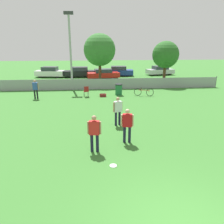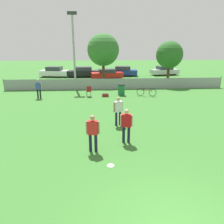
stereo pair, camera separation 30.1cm
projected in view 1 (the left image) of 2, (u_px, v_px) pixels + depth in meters
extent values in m
cube|color=gray|center=(113.00, 84.00, 22.43)|extent=(22.35, 0.03, 1.10)
cylinder|color=slate|center=(0.00, 85.00, 21.40)|extent=(0.07, 0.07, 1.21)
cylinder|color=slate|center=(216.00, 82.00, 23.42)|extent=(0.07, 0.07, 1.21)
cylinder|color=#9E9EA3|center=(71.00, 54.00, 21.73)|extent=(0.20, 0.20, 7.08)
cube|color=#333338|center=(68.00, 13.00, 20.62)|extent=(0.90, 0.36, 0.28)
cylinder|color=#4C331E|center=(100.00, 73.00, 25.29)|extent=(0.32, 0.32, 2.50)
sphere|color=#33702D|center=(100.00, 50.00, 24.52)|extent=(3.58, 3.58, 3.58)
cylinder|color=#4C331E|center=(164.00, 75.00, 24.72)|extent=(0.32, 0.32, 2.25)
sphere|color=#286023|center=(166.00, 55.00, 24.05)|extent=(2.92, 2.92, 2.92)
cylinder|color=#191933|center=(116.00, 119.00, 12.40)|extent=(0.13, 0.13, 0.80)
cylinder|color=#191933|center=(119.00, 118.00, 12.51)|extent=(0.13, 0.13, 0.80)
cube|color=silver|center=(118.00, 107.00, 12.25)|extent=(0.48, 0.37, 0.60)
sphere|color=tan|center=(118.00, 99.00, 12.12)|extent=(0.21, 0.21, 0.21)
cylinder|color=tan|center=(114.00, 107.00, 12.13)|extent=(0.08, 0.08, 0.55)
cylinder|color=tan|center=(122.00, 106.00, 12.36)|extent=(0.08, 0.08, 0.55)
cylinder|color=#191933|center=(92.00, 143.00, 9.36)|extent=(0.13, 0.13, 0.80)
cylinder|color=#191933|center=(97.00, 143.00, 9.35)|extent=(0.13, 0.13, 0.80)
cube|color=red|center=(94.00, 128.00, 9.14)|extent=(0.46, 0.28, 0.60)
sphere|color=tan|center=(94.00, 118.00, 9.02)|extent=(0.21, 0.21, 0.21)
cylinder|color=tan|center=(88.00, 128.00, 9.16)|extent=(0.08, 0.08, 0.55)
cylinder|color=tan|center=(100.00, 128.00, 9.14)|extent=(0.08, 0.08, 0.55)
cylinder|color=#191933|center=(124.00, 134.00, 10.25)|extent=(0.13, 0.13, 0.80)
cylinder|color=#191933|center=(130.00, 134.00, 10.23)|extent=(0.13, 0.13, 0.80)
cube|color=#B21419|center=(127.00, 120.00, 10.03)|extent=(0.47, 0.29, 0.60)
sphere|color=#D8AD8C|center=(128.00, 111.00, 9.90)|extent=(0.21, 0.21, 0.21)
cylinder|color=#D8AD8C|center=(122.00, 120.00, 10.05)|extent=(0.08, 0.08, 0.55)
cylinder|color=#D8AD8C|center=(133.00, 121.00, 10.01)|extent=(0.08, 0.08, 0.55)
cylinder|color=black|center=(37.00, 94.00, 18.51)|extent=(0.13, 0.13, 0.78)
cylinder|color=black|center=(35.00, 94.00, 18.52)|extent=(0.13, 0.13, 0.78)
cube|color=#2D4C9E|center=(35.00, 86.00, 18.31)|extent=(0.44, 0.28, 0.60)
sphere|color=tan|center=(35.00, 81.00, 18.18)|extent=(0.21, 0.21, 0.21)
cylinder|color=tan|center=(38.00, 86.00, 18.30)|extent=(0.08, 0.08, 0.55)
cylinder|color=tan|center=(32.00, 86.00, 18.33)|extent=(0.08, 0.08, 0.55)
cylinder|color=white|center=(113.00, 166.00, 8.33)|extent=(0.28, 0.28, 0.03)
torus|color=white|center=(113.00, 166.00, 8.33)|extent=(0.28, 0.28, 0.03)
cylinder|color=#333338|center=(88.00, 93.00, 19.57)|extent=(0.02, 0.02, 0.44)
cylinder|color=#333338|center=(84.00, 94.00, 19.47)|extent=(0.02, 0.02, 0.44)
cylinder|color=#333338|center=(89.00, 94.00, 19.25)|extent=(0.02, 0.02, 0.44)
cylinder|color=#333338|center=(85.00, 95.00, 19.14)|extent=(0.02, 0.02, 0.44)
cube|color=maroon|center=(86.00, 91.00, 19.29)|extent=(0.48, 0.48, 0.03)
cube|color=maroon|center=(86.00, 89.00, 19.04)|extent=(0.40, 0.12, 0.46)
torus|color=black|center=(138.00, 92.00, 19.65)|extent=(0.66, 0.22, 0.67)
torus|color=black|center=(150.00, 92.00, 19.48)|extent=(0.66, 0.22, 0.67)
cylinder|color=#A51E19|center=(144.00, 90.00, 19.51)|extent=(0.97, 0.29, 0.04)
cylinder|color=#A51E19|center=(141.00, 90.00, 19.55)|extent=(0.03, 0.03, 0.35)
cylinder|color=#A51E19|center=(149.00, 90.00, 19.44)|extent=(0.03, 0.03, 0.31)
cube|color=black|center=(141.00, 88.00, 19.49)|extent=(0.17, 0.10, 0.04)
cylinder|color=black|center=(149.00, 89.00, 19.40)|extent=(0.14, 0.43, 0.03)
cylinder|color=#1E6638|center=(119.00, 90.00, 19.87)|extent=(0.61, 0.61, 0.93)
cylinder|color=black|center=(119.00, 84.00, 19.72)|extent=(0.64, 0.64, 0.08)
cube|color=maroon|center=(103.00, 95.00, 19.30)|extent=(0.57, 0.31, 0.26)
cube|color=black|center=(103.00, 94.00, 19.26)|extent=(0.48, 0.04, 0.02)
cylinder|color=black|center=(60.00, 74.00, 31.36)|extent=(0.65, 0.27, 0.63)
cylinder|color=black|center=(57.00, 76.00, 29.97)|extent=(0.65, 0.27, 0.63)
cylinder|color=black|center=(44.00, 74.00, 31.47)|extent=(0.65, 0.27, 0.63)
cylinder|color=black|center=(40.00, 76.00, 30.09)|extent=(0.65, 0.27, 0.63)
cube|color=white|center=(50.00, 73.00, 30.65)|extent=(4.15, 2.22, 0.71)
cube|color=#2D333D|center=(50.00, 69.00, 30.47)|extent=(2.24, 1.75, 0.54)
cylinder|color=black|center=(89.00, 74.00, 31.64)|extent=(0.65, 0.19, 0.65)
cylinder|color=black|center=(89.00, 75.00, 30.26)|extent=(0.65, 0.19, 0.65)
cylinder|color=black|center=(71.00, 74.00, 31.36)|extent=(0.65, 0.19, 0.65)
cylinder|color=black|center=(70.00, 76.00, 29.98)|extent=(0.65, 0.19, 0.65)
cube|color=black|center=(80.00, 73.00, 30.74)|extent=(4.31, 1.75, 0.69)
cube|color=#2D333D|center=(80.00, 69.00, 30.56)|extent=(2.25, 1.52, 0.52)
cylinder|color=black|center=(112.00, 75.00, 30.23)|extent=(0.64, 0.26, 0.63)
cylinder|color=black|center=(114.00, 77.00, 28.90)|extent=(0.64, 0.26, 0.63)
cylinder|color=black|center=(93.00, 76.00, 29.69)|extent=(0.64, 0.26, 0.63)
cylinder|color=black|center=(94.00, 77.00, 28.35)|extent=(0.64, 0.26, 0.63)
cube|color=red|center=(103.00, 75.00, 29.23)|extent=(4.40, 2.17, 0.63)
cube|color=#2D333D|center=(103.00, 71.00, 29.07)|extent=(2.36, 1.72, 0.47)
cylinder|color=black|center=(127.00, 73.00, 32.63)|extent=(0.62, 0.24, 0.61)
cylinder|color=black|center=(128.00, 74.00, 31.22)|extent=(0.62, 0.24, 0.61)
cylinder|color=black|center=(110.00, 73.00, 32.63)|extent=(0.62, 0.24, 0.61)
cylinder|color=black|center=(110.00, 74.00, 31.23)|extent=(0.62, 0.24, 0.61)
cube|color=navy|center=(119.00, 72.00, 31.86)|extent=(4.30, 2.09, 0.70)
cube|color=#2D333D|center=(119.00, 68.00, 31.68)|extent=(2.30, 1.70, 0.53)
cylinder|color=black|center=(165.00, 72.00, 34.05)|extent=(0.65, 0.30, 0.62)
cylinder|color=black|center=(170.00, 73.00, 32.69)|extent=(0.65, 0.30, 0.62)
cylinder|color=black|center=(150.00, 72.00, 33.35)|extent=(0.65, 0.30, 0.62)
cylinder|color=black|center=(155.00, 74.00, 31.98)|extent=(0.65, 0.30, 0.62)
cube|color=#B7B7BC|center=(160.00, 71.00, 32.95)|extent=(4.33, 2.49, 0.65)
cube|color=#2D333D|center=(160.00, 68.00, 32.79)|extent=(2.37, 1.90, 0.49)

